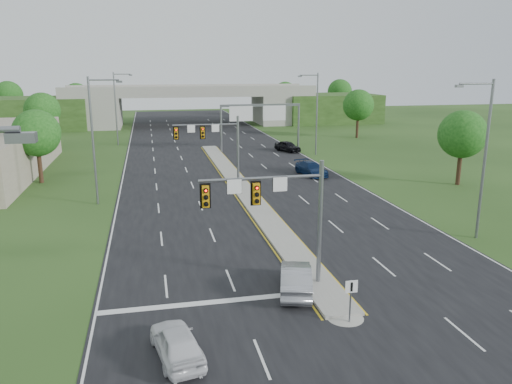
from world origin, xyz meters
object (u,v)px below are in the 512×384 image
Objects in this scene: signal_mast_near at (280,205)px; overpass at (191,108)px; car_silver at (296,278)px; car_white at (177,342)px; car_far_c at (288,146)px; keep_right_sign at (351,294)px; car_far_b at (311,169)px; sign_gantry at (259,114)px; signal_mast_far at (216,139)px.

signal_mast_near is 80.11m from overpass.
signal_mast_near is at bearing -23.36° from car_silver.
car_white is 52.64m from car_far_c.
signal_mast_near is 5.94m from keep_right_sign.
overpass is at bearing 89.04° from car_far_b.
car_silver is (-8.18, -45.61, -4.46)m from sign_gantry.
overpass reaches higher than sign_gantry.
car_far_c is at bearing -19.73° from sign_gantry.
sign_gantry is (8.95, 19.99, 0.51)m from signal_mast_far.
overpass reaches higher than keep_right_sign.
car_white is 8.29m from car_silver.
signal_mast_far reaches higher than car_far_c.
signal_mast_near reaches higher than keep_right_sign.
sign_gantry is at bearing 136.04° from car_far_c.
keep_right_sign is 33.20m from car_far_b.
sign_gantry is (8.95, 44.99, 0.51)m from signal_mast_near.
overpass reaches higher than car_silver.
sign_gantry is 2.82× the size of car_white.
overpass is (2.26, 55.07, -1.17)m from signal_mast_far.
signal_mast_far is 31.43m from car_white.
car_far_c is (1.78, 16.05, 0.01)m from car_far_b.
signal_mast_far is 1.51× the size of car_silver.
car_far_b is (8.71, 32.03, -0.75)m from keep_right_sign.
car_far_b is at bearing 74.79° from keep_right_sign.
signal_mast_near is 1.70× the size of car_white.
sign_gantry reaches higher than car_white.
sign_gantry is 46.55m from car_silver.
signal_mast_near is at bearing -101.25° from sign_gantry.
signal_mast_near reaches higher than car_far_b.
keep_right_sign is (2.26, -29.45, -3.21)m from signal_mast_far.
keep_right_sign is 8.23m from car_white.
sign_gantry reaches higher than car_far_c.
signal_mast_far reaches higher than car_silver.
sign_gantry is 35.75m from overpass.
car_far_c is (12.76, 18.63, -3.96)m from signal_mast_far.
signal_mast_far is 21.91m from sign_gantry.
car_far_b is at bearing -127.61° from car_white.
keep_right_sign reaches higher than car_far_c.
keep_right_sign reaches higher than car_far_b.
overpass is at bearing -75.49° from car_silver.
signal_mast_far is 25.93m from car_silver.
keep_right_sign is 0.50× the size of car_far_c.
overpass is 38.03m from car_far_c.
car_white is (-8.11, -1.16, -0.80)m from keep_right_sign.
keep_right_sign is 0.19× the size of sign_gantry.
car_white is (-5.85, -30.62, -4.01)m from signal_mast_far.
sign_gantry is at bearing 86.26° from car_far_b.
signal_mast_far is 55.13m from overpass.
car_silver is (-1.50, -80.69, -2.77)m from overpass.
keep_right_sign is at bearing -63.06° from signal_mast_near.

